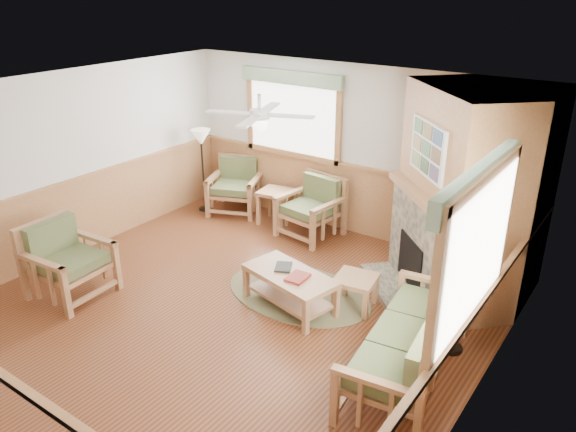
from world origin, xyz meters
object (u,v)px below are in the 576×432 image
Objects in this scene: footstool at (355,292)px; floor_lamp_left at (203,170)px; coffee_table at (290,290)px; end_table_chairs at (276,207)px; floor_lamp_right at (459,282)px; armchair_left at (69,261)px; sofa at (409,338)px; armchair_back_right at (310,208)px; armchair_back_left at (235,186)px.

footstool is 0.33× the size of floor_lamp_left.
coffee_table is 2.44× the size of footstool.
floor_lamp_left is (-3.79, 1.31, 0.53)m from footstool.
end_table_chairs is 0.34× the size of floor_lamp_right.
armchair_left is 4.83m from floor_lamp_right.
floor_lamp_right is (5.10, -1.45, 0.13)m from floor_lamp_left.
floor_lamp_right is (0.22, 0.72, 0.39)m from sofa.
floor_lamp_right is (1.99, 0.32, 0.63)m from coffee_table.
coffee_table is at bearing -109.95° from sofa.
armchair_back_right reaches higher than end_table_chairs.
armchair_back_left is 0.63× the size of floor_lamp_left.
floor_lamp_left is (-0.60, 3.17, 0.24)m from armchair_left.
coffee_table is (2.62, -2.04, -0.23)m from armchair_back_left.
end_table_chairs is at bearing -132.23° from sofa.
end_table_chairs reaches higher than coffee_table.
coffee_table is 3.62m from floor_lamp_left.
armchair_left is 1.71× the size of end_table_chairs.
footstool is 1.47m from floor_lamp_right.
sofa is 3.60m from armchair_back_right.
coffee_table reaches higher than footstool.
armchair_back_left is at bearing -175.30° from armchair_back_right.
armchair_back_right is (1.65, -0.09, 0.01)m from armchair_back_left.
floor_lamp_right reaches higher than sofa.
armchair_back_left is at bearing -126.37° from sofa.
floor_lamp_left reaches higher than armchair_back_right.
armchair_back_right is 3.68m from armchair_left.
sofa reaches higher than footstool.
armchair_left is at bearing -84.19° from sofa.
floor_lamp_left is (-4.88, 2.17, 0.27)m from sofa.
floor_lamp_left reaches higher than coffee_table.
sofa is at bearing -80.90° from armchair_left.
footstool is (-1.09, 0.87, -0.26)m from sofa.
armchair_left is 2.88m from coffee_table.
sofa is 3.55× the size of end_table_chairs.
armchair_back_left reaches higher than end_table_chairs.
floor_lamp_right reaches higher than footstool.
floor_lamp_right reaches higher than armchair_back_left.
end_table_chairs is at bearing 155.15° from floor_lamp_right.
floor_lamp_right is at bearing -15.91° from floor_lamp_left.
sofa is 2.07× the size of armchair_left.
coffee_table is 0.82m from footstool.
armchair_left reaches higher than footstool.
floor_lamp_left is 5.30m from floor_lamp_right.
armchair_back_left is 0.94× the size of armchair_left.
footstool is at bearing 173.56° from floor_lamp_right.
floor_lamp_right is (4.60, -1.72, 0.40)m from armchair_back_left.
sofa is at bearing 0.03° from coffee_table.
end_table_chairs is at bearing 146.78° from footstool.
coffee_table is 2.67m from end_table_chairs.
floor_lamp_left is (-2.14, -0.17, 0.26)m from armchair_back_right.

